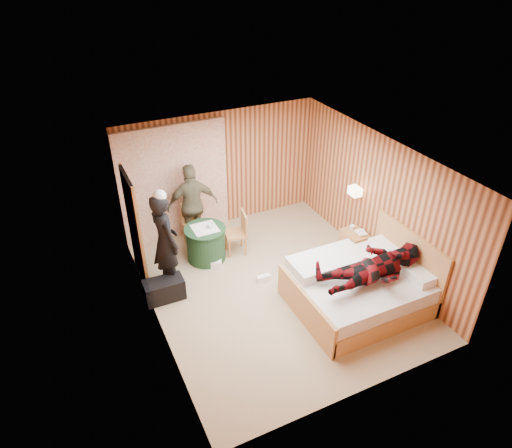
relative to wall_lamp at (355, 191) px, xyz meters
name	(u,v)px	position (x,y,z in m)	size (l,w,h in m)	color
floor	(274,287)	(-1.92, -0.45, -1.30)	(4.20, 5.00, 0.01)	tan
ceiling	(277,159)	(-1.92, -0.45, 1.20)	(4.20, 5.00, 0.01)	silver
wall_back	(220,170)	(-1.92, 2.05, -0.05)	(4.20, 0.02, 2.50)	#D98853
wall_left	(151,261)	(-4.02, -0.45, -0.05)	(0.02, 5.00, 2.50)	#D98853
wall_right	(378,202)	(0.18, -0.45, -0.05)	(0.02, 5.00, 2.50)	#D98853
curtain	(175,183)	(-2.92, 1.98, -0.10)	(2.20, 0.08, 2.40)	white
doorway	(134,228)	(-3.98, 0.95, -0.28)	(0.06, 0.90, 2.05)	black
wall_lamp	(355,191)	(0.00, 0.00, 0.00)	(0.26, 0.24, 0.16)	gold
bed	(360,287)	(-0.81, -1.43, -0.96)	(2.18, 1.72, 1.18)	#C47F50
nightstand	(354,243)	(-0.04, -0.22, -1.04)	(0.39, 0.53, 0.51)	#C47F50
round_table	(206,243)	(-2.71, 0.90, -0.95)	(0.79, 0.79, 0.70)	#214826
chair_far	(194,220)	(-2.72, 1.53, -0.76)	(0.49, 0.49, 0.93)	#C47F50
chair_near	(239,230)	(-2.03, 0.84, -0.79)	(0.46, 0.46, 0.88)	#C47F50
duffel_bag	(164,290)	(-3.77, 0.10, -1.11)	(0.68, 0.36, 0.38)	black
sneaker_left	(213,264)	(-2.69, 0.58, -1.23)	(0.31, 0.13, 0.14)	white
sneaker_right	(263,278)	(-2.01, -0.20, -1.25)	(0.25, 0.10, 0.11)	white
woman_standing	(165,242)	(-3.58, 0.44, -0.38)	(0.67, 0.44, 1.84)	black
man_at_table	(193,205)	(-2.71, 1.56, -0.44)	(1.01, 0.42, 1.72)	brown
man_on_bed	(376,261)	(-0.77, -1.66, -0.28)	(1.77, 0.67, 0.86)	#62090E
book_lower	(357,233)	(-0.04, -0.27, -0.78)	(0.17, 0.22, 0.02)	white
book_upper	(357,233)	(-0.04, -0.27, -0.76)	(0.16, 0.22, 0.02)	white
cup_nightstand	(352,227)	(-0.04, -0.09, -0.74)	(0.10, 0.10, 0.09)	white
cup_table	(211,226)	(-2.61, 0.85, -0.55)	(0.12, 0.12, 0.10)	white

